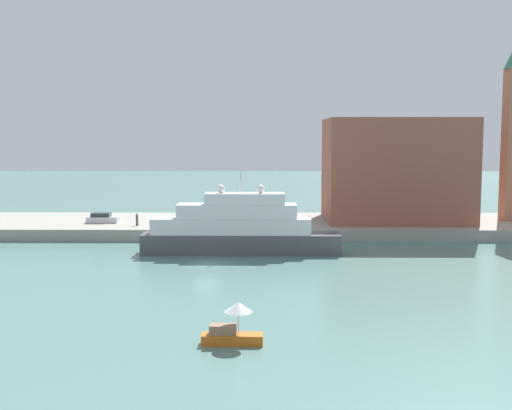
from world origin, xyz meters
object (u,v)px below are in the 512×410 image
(parked_car, at_px, (102,218))
(mooring_bollard, at_px, (219,226))
(large_yacht, at_px, (238,229))
(harbor_building, at_px, (396,170))
(small_motorboat, at_px, (233,327))
(person_figure, at_px, (137,220))

(parked_car, xyz_separation_m, mooring_bollard, (17.63, -6.37, -0.22))
(large_yacht, height_order, harbor_building, harbor_building)
(small_motorboat, relative_size, parked_car, 0.93)
(large_yacht, xyz_separation_m, harbor_building, (22.97, 19.07, 6.32))
(large_yacht, relative_size, person_figure, 13.47)
(person_figure, bearing_deg, small_motorboat, -71.62)
(parked_car, bearing_deg, large_yacht, -37.87)
(large_yacht, xyz_separation_m, mooring_bollard, (-3.01, 9.68, -0.92))
(person_figure, bearing_deg, harbor_building, 9.33)
(small_motorboat, height_order, mooring_bollard, small_motorboat)
(harbor_building, distance_m, person_figure, 38.95)
(harbor_building, bearing_deg, person_figure, -170.67)
(harbor_building, distance_m, parked_car, 44.28)
(large_yacht, distance_m, harbor_building, 30.52)
(harbor_building, height_order, parked_car, harbor_building)
(small_motorboat, distance_m, person_figure, 50.47)
(harbor_building, xyz_separation_m, parked_car, (-43.61, -3.02, -7.03))
(person_figure, bearing_deg, large_yacht, -40.82)
(small_motorboat, bearing_deg, person_figure, 108.38)
(large_yacht, height_order, small_motorboat, large_yacht)
(large_yacht, xyz_separation_m, small_motorboat, (1.04, -35.03, -1.70))
(large_yacht, height_order, person_figure, large_yacht)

